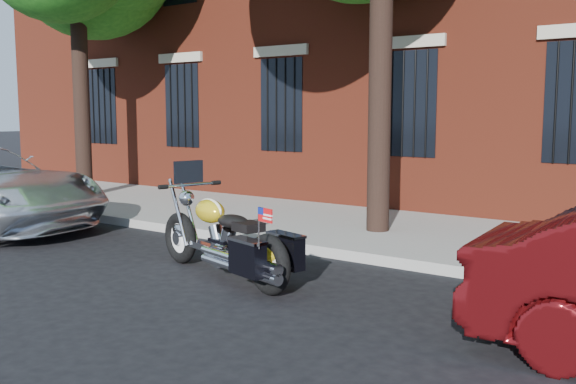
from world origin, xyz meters
The scene contains 4 objects.
ground centered at (0.00, 0.00, 0.00)m, with size 120.00×120.00×0.00m, color black.
curb centered at (0.00, 1.38, 0.07)m, with size 40.00×0.16×0.15m, color gray.
sidewalk centered at (0.00, 3.26, 0.07)m, with size 40.00×3.60×0.15m, color gray.
motorcycle centered at (0.19, -0.44, 0.48)m, with size 2.63×1.28×1.41m.
Camera 1 is at (5.26, -6.23, 2.04)m, focal length 40.00 mm.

